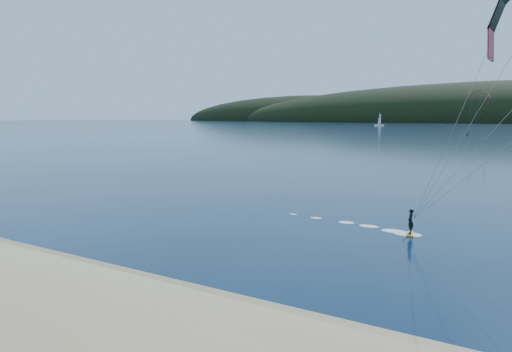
{
  "coord_description": "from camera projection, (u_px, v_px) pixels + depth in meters",
  "views": [
    {
      "loc": [
        16.02,
        -11.99,
        8.2
      ],
      "look_at": [
        1.93,
        10.0,
        5.0
      ],
      "focal_mm": 34.34,
      "sensor_mm": 36.0,
      "label": 1
    }
  ],
  "objects": [
    {
      "name": "kitesurfer_far",
      "position": [
        480.0,
        100.0,
        191.43
      ],
      "size": [
        9.29,
        7.2,
        17.78
      ],
      "color": "orange",
      "rests_on": "ground"
    },
    {
      "name": "sailboat",
      "position": [
        379.0,
        125.0,
        416.92
      ],
      "size": [
        8.36,
        5.21,
        11.65
      ],
      "color": "white",
      "rests_on": "ground"
    },
    {
      "name": "wet_sand",
      "position": [
        160.0,
        288.0,
        23.35
      ],
      "size": [
        220.0,
        2.5,
        0.1
      ],
      "color": "#998259",
      "rests_on": "ground"
    },
    {
      "name": "ground",
      "position": [
        81.0,
        322.0,
        19.6
      ],
      "size": [
        1800.0,
        1800.0,
        0.0
      ],
      "primitive_type": "plane",
      "color": "#071C34",
      "rests_on": "ground"
    }
  ]
}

